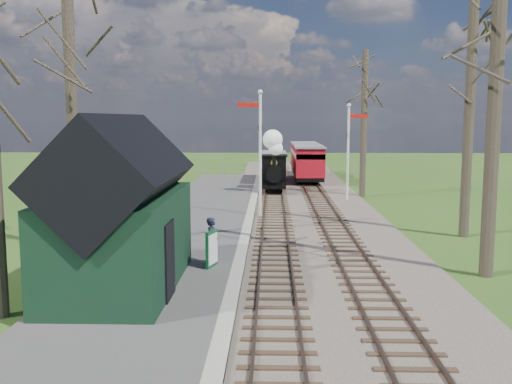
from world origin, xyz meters
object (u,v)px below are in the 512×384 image
Objects in this scene: red_carriage_b at (304,158)px; person at (212,241)px; sign_board at (212,249)px; bench at (163,272)px; locomotive at (274,165)px; coach at (274,165)px; red_carriage_a at (308,163)px; semaphore_near at (259,144)px; semaphore_far at (349,145)px; station_shed at (121,213)px.

person is (-4.64, -30.33, -0.61)m from red_carriage_b.
bench is (-1.16, -2.08, -0.20)m from sign_board.
sign_board is at bearing -166.37° from person.
locomotive is 11.57m from red_carriage_b.
coach is 2.62m from red_carriage_a.
bench is at bearing -119.11° from sign_board.
locomotive is at bearing 85.46° from semaphore_near.
locomotive is (0.76, 9.53, -1.77)m from semaphore_near.
red_carriage_a reaches higher than coach.
red_carriage_a is 25.27m from person.
person is (1.14, 2.39, 0.38)m from bench.
red_carriage_a reaches higher than sign_board.
semaphore_far is at bearing 67.16° from bench.
person is at bearing -94.63° from coach.
locomotive reaches higher than red_carriage_b.
locomotive is (4.29, 21.53, -0.41)m from station_shed.
red_carriage_a and red_carriage_b have the same top height.
semaphore_near reaches higher than red_carriage_a.
red_carriage_b is at bearing 81.43° from sign_board.
locomotive is at bearing -114.36° from red_carriage_a.
coach is 4.32× the size of bench.
station_shed reaches higher than locomotive.
semaphore_near reaches higher than coach.
coach reaches higher than bench.
semaphore_far is 0.90× the size of coach.
coach is at bearing 83.42° from bench.
coach is at bearing 89.89° from locomotive.
semaphore_far is (8.67, 18.00, 1.08)m from station_shed.
red_carriage_a is 3.67× the size of bench.
red_carriage_a reaches higher than person.
person reaches higher than bench.
bench is 2.68m from person.
red_carriage_b reaches higher than person.
coach is 27.71m from bench.
person is at bearing 47.48° from station_shed.
semaphore_far is at bearing -11.77° from person.
locomotive is 21.73m from bench.
coach reaches higher than sign_board.
red_carriage_a is 4.66× the size of sign_board.
station_shed is 3.47m from sign_board.
station_shed reaches higher than red_carriage_a.
red_carriage_b is (6.90, 32.80, -0.70)m from station_shed.
semaphore_far is at bearing -79.20° from red_carriage_a.
locomotive is 2.60× the size of person.
sign_board is at bearing -95.91° from locomotive.
coach is 4.16× the size of person.
red_carriage_a is at bearing -6.32° from coach.
bench is (1.12, 0.08, -1.69)m from station_shed.
coach is (4.30, 27.59, -0.90)m from station_shed.
semaphore_far is 17.28m from sign_board.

